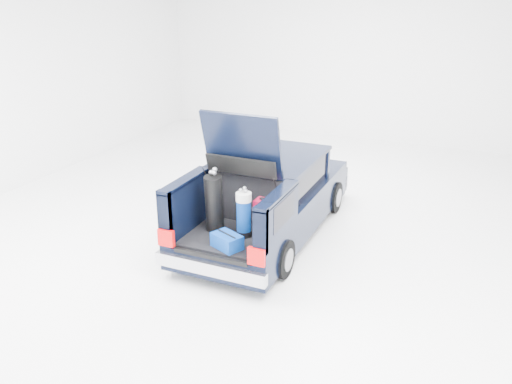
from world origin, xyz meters
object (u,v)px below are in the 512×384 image
at_px(red_suitcase, 267,218).
at_px(blue_golf_bag, 244,214).
at_px(car, 270,197).
at_px(blue_duffel, 227,241).
at_px(black_golf_bag, 214,203).

relative_size(red_suitcase, blue_golf_bag, 0.75).
distance_m(car, red_suitcase, 1.44).
height_order(blue_golf_bag, blue_duffel, blue_golf_bag).
height_order(car, blue_golf_bag, car).
distance_m(car, blue_golf_bag, 1.54).
distance_m(red_suitcase, black_golf_bag, 0.85).
height_order(red_suitcase, black_golf_bag, black_golf_bag).
bearing_deg(car, red_suitcase, -69.43).
bearing_deg(black_golf_bag, red_suitcase, 1.81).
distance_m(black_golf_bag, blue_golf_bag, 0.51).
bearing_deg(blue_golf_bag, red_suitcase, 49.43).
xyz_separation_m(red_suitcase, black_golf_bag, (-0.81, -0.18, 0.18)).
bearing_deg(black_golf_bag, blue_golf_bag, -9.37).
bearing_deg(red_suitcase, car, 111.77).
relative_size(car, blue_duffel, 8.78).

